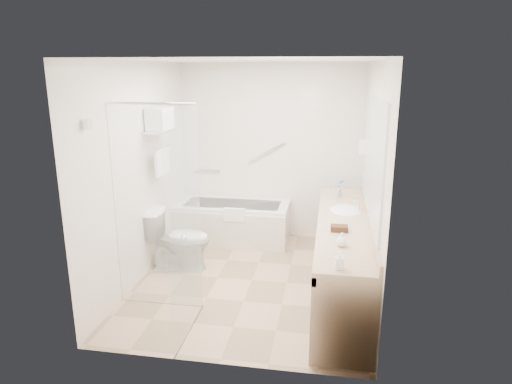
% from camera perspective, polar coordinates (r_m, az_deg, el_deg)
% --- Properties ---
extents(floor, '(3.20, 3.20, 0.00)m').
position_cam_1_polar(floor, '(5.49, -0.53, -10.95)').
color(floor, tan).
rests_on(floor, ground).
extents(ceiling, '(2.60, 3.20, 0.10)m').
position_cam_1_polar(ceiling, '(4.92, -0.60, 16.14)').
color(ceiling, silver).
rests_on(ceiling, wall_back).
extents(wall_back, '(2.60, 0.10, 2.50)m').
position_cam_1_polar(wall_back, '(6.61, 1.86, 5.03)').
color(wall_back, silver).
rests_on(wall_back, ground).
extents(wall_front, '(2.60, 0.10, 2.50)m').
position_cam_1_polar(wall_front, '(3.56, -5.06, -4.09)').
color(wall_front, silver).
rests_on(wall_front, ground).
extents(wall_left, '(0.10, 3.20, 2.50)m').
position_cam_1_polar(wall_left, '(5.44, -14.19, 2.31)').
color(wall_left, silver).
rests_on(wall_left, ground).
extents(wall_right, '(0.10, 3.20, 2.50)m').
position_cam_1_polar(wall_right, '(5.01, 14.25, 1.22)').
color(wall_right, silver).
rests_on(wall_right, ground).
extents(bathtub, '(1.60, 0.73, 0.59)m').
position_cam_1_polar(bathtub, '(6.60, -2.94, -3.76)').
color(bathtub, silver).
rests_on(bathtub, floor).
extents(grab_bar_short, '(0.40, 0.03, 0.03)m').
position_cam_1_polar(grab_bar_short, '(6.82, -6.15, 2.70)').
color(grab_bar_short, silver).
rests_on(grab_bar_short, wall_back).
extents(grab_bar_long, '(0.53, 0.03, 0.33)m').
position_cam_1_polar(grab_bar_long, '(6.58, 1.38, 4.98)').
color(grab_bar_long, silver).
rests_on(grab_bar_long, wall_back).
extents(shower_enclosure, '(0.96, 0.91, 2.11)m').
position_cam_1_polar(shower_enclosure, '(4.41, -10.78, -2.97)').
color(shower_enclosure, silver).
rests_on(shower_enclosure, floor).
extents(towel_shelf, '(0.24, 0.55, 0.81)m').
position_cam_1_polar(towel_shelf, '(5.62, -11.88, 8.09)').
color(towel_shelf, silver).
rests_on(towel_shelf, wall_left).
extents(vanity_counter, '(0.55, 2.70, 0.95)m').
position_cam_1_polar(vanity_counter, '(5.03, 10.78, -5.80)').
color(vanity_counter, tan).
rests_on(vanity_counter, floor).
extents(sink, '(0.40, 0.52, 0.14)m').
position_cam_1_polar(sink, '(5.35, 11.14, -2.49)').
color(sink, silver).
rests_on(sink, vanity_counter).
extents(faucet, '(0.03, 0.03, 0.14)m').
position_cam_1_polar(faucet, '(5.32, 12.76, -1.43)').
color(faucet, silver).
rests_on(faucet, vanity_counter).
extents(mirror, '(0.02, 2.00, 1.20)m').
position_cam_1_polar(mirror, '(4.80, 14.50, 4.27)').
color(mirror, silver).
rests_on(mirror, wall_right).
extents(hairdryer_unit, '(0.08, 0.10, 0.18)m').
position_cam_1_polar(hairdryer_unit, '(5.99, 13.15, 5.51)').
color(hairdryer_unit, silver).
rests_on(hairdryer_unit, wall_right).
extents(toilet, '(0.80, 0.49, 0.75)m').
position_cam_1_polar(toilet, '(5.74, -9.62, -5.89)').
color(toilet, silver).
rests_on(toilet, floor).
extents(amenity_basket, '(0.17, 0.12, 0.06)m').
position_cam_1_polar(amenity_basket, '(4.64, 10.36, -4.49)').
color(amenity_basket, '#402717').
rests_on(amenity_basket, vanity_counter).
extents(soap_bottle_a, '(0.10, 0.16, 0.07)m').
position_cam_1_polar(soap_bottle_a, '(3.80, 10.32, -8.95)').
color(soap_bottle_a, silver).
rests_on(soap_bottle_a, vanity_counter).
extents(soap_bottle_b, '(0.11, 0.14, 0.10)m').
position_cam_1_polar(soap_bottle_b, '(4.25, 10.68, -6.04)').
color(soap_bottle_b, silver).
rests_on(soap_bottle_b, vanity_counter).
extents(water_bottle_left, '(0.06, 0.06, 0.19)m').
position_cam_1_polar(water_bottle_left, '(5.67, 10.30, -0.20)').
color(water_bottle_left, silver).
rests_on(water_bottle_left, vanity_counter).
extents(water_bottle_mid, '(0.06, 0.06, 0.19)m').
position_cam_1_polar(water_bottle_mid, '(5.91, 10.66, 0.45)').
color(water_bottle_mid, silver).
rests_on(water_bottle_mid, vanity_counter).
extents(water_bottle_right, '(0.06, 0.06, 0.20)m').
position_cam_1_polar(water_bottle_right, '(5.83, 10.42, 0.27)').
color(water_bottle_right, silver).
rests_on(water_bottle_right, vanity_counter).
extents(drinking_glass_near, '(0.10, 0.10, 0.09)m').
position_cam_1_polar(drinking_glass_near, '(5.81, 10.47, -0.23)').
color(drinking_glass_near, silver).
rests_on(drinking_glass_near, vanity_counter).
extents(drinking_glass_far, '(0.08, 0.08, 0.08)m').
position_cam_1_polar(drinking_glass_far, '(5.94, 9.81, 0.06)').
color(drinking_glass_far, silver).
rests_on(drinking_glass_far, vanity_counter).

